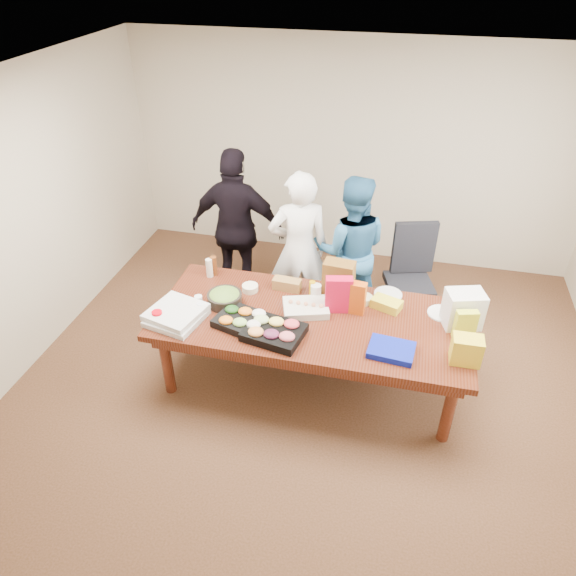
% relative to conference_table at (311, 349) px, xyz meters
% --- Properties ---
extents(floor, '(5.50, 5.00, 0.02)m').
position_rel_conference_table_xyz_m(floor, '(0.00, 0.00, -0.39)').
color(floor, '#47301E').
rests_on(floor, ground).
extents(ceiling, '(5.50, 5.00, 0.02)m').
position_rel_conference_table_xyz_m(ceiling, '(0.00, 0.00, 2.33)').
color(ceiling, white).
rests_on(ceiling, wall_back).
extents(wall_back, '(5.50, 0.04, 2.70)m').
position_rel_conference_table_xyz_m(wall_back, '(0.00, 2.50, 0.98)').
color(wall_back, beige).
rests_on(wall_back, floor).
extents(wall_front, '(5.50, 0.04, 2.70)m').
position_rel_conference_table_xyz_m(wall_front, '(0.00, -2.50, 0.98)').
color(wall_front, beige).
rests_on(wall_front, floor).
extents(wall_left, '(0.04, 5.00, 2.70)m').
position_rel_conference_table_xyz_m(wall_left, '(-2.75, 0.00, 0.98)').
color(wall_left, beige).
rests_on(wall_left, floor).
extents(conference_table, '(2.80, 1.20, 0.75)m').
position_rel_conference_table_xyz_m(conference_table, '(0.00, 0.00, 0.00)').
color(conference_table, '#4C1C0F').
rests_on(conference_table, floor).
extents(office_chair, '(0.68, 0.68, 1.08)m').
position_rel_conference_table_xyz_m(office_chair, '(0.84, 1.12, 0.16)').
color(office_chair, black).
rests_on(office_chair, floor).
extents(person_center, '(0.73, 0.61, 1.72)m').
position_rel_conference_table_xyz_m(person_center, '(-0.33, 0.95, 0.49)').
color(person_center, white).
rests_on(person_center, floor).
extents(person_right, '(0.86, 0.71, 1.64)m').
position_rel_conference_table_xyz_m(person_right, '(0.19, 1.14, 0.45)').
color(person_right, '#2A6494').
rests_on(person_right, floor).
extents(person_left, '(1.06, 0.46, 1.80)m').
position_rel_conference_table_xyz_m(person_left, '(-1.06, 1.18, 0.52)').
color(person_left, black).
rests_on(person_left, floor).
extents(veggie_tray, '(0.53, 0.47, 0.07)m').
position_rel_conference_table_xyz_m(veggie_tray, '(-0.57, -0.23, 0.41)').
color(veggie_tray, black).
rests_on(veggie_tray, conference_table).
extents(fruit_tray, '(0.55, 0.47, 0.07)m').
position_rel_conference_table_xyz_m(fruit_tray, '(-0.26, -0.32, 0.41)').
color(fruit_tray, black).
rests_on(fruit_tray, conference_table).
extents(sheet_cake, '(0.47, 0.41, 0.07)m').
position_rel_conference_table_xyz_m(sheet_cake, '(-0.07, 0.08, 0.41)').
color(sheet_cake, silver).
rests_on(sheet_cake, conference_table).
extents(salad_bowl, '(0.41, 0.41, 0.10)m').
position_rel_conference_table_xyz_m(salad_bowl, '(-0.82, 0.03, 0.43)').
color(salad_bowl, black).
rests_on(salad_bowl, conference_table).
extents(chip_bag_blue, '(0.39, 0.31, 0.06)m').
position_rel_conference_table_xyz_m(chip_bag_blue, '(0.72, -0.31, 0.40)').
color(chip_bag_blue, '#0917A1').
rests_on(chip_bag_blue, conference_table).
extents(chip_bag_red, '(0.25, 0.15, 0.35)m').
position_rel_conference_table_xyz_m(chip_bag_red, '(0.21, 0.16, 0.55)').
color(chip_bag_red, red).
rests_on(chip_bag_red, conference_table).
extents(chip_bag_yellow, '(0.19, 0.11, 0.27)m').
position_rel_conference_table_xyz_m(chip_bag_yellow, '(1.30, 0.03, 0.51)').
color(chip_bag_yellow, yellow).
rests_on(chip_bag_yellow, conference_table).
extents(chip_bag_orange, '(0.21, 0.11, 0.31)m').
position_rel_conference_table_xyz_m(chip_bag_orange, '(0.35, 0.17, 0.53)').
color(chip_bag_orange, '#C04A0E').
rests_on(chip_bag_orange, conference_table).
extents(mayo_jar, '(0.11, 0.11, 0.15)m').
position_rel_conference_table_xyz_m(mayo_jar, '(-0.02, 0.29, 0.45)').
color(mayo_jar, white).
rests_on(mayo_jar, conference_table).
extents(mustard_bottle, '(0.07, 0.07, 0.16)m').
position_rel_conference_table_xyz_m(mustard_bottle, '(-0.06, 0.33, 0.46)').
color(mustard_bottle, '#D7A603').
rests_on(mustard_bottle, conference_table).
extents(dressing_bottle, '(0.07, 0.07, 0.20)m').
position_rel_conference_table_xyz_m(dressing_bottle, '(-1.09, 0.47, 0.48)').
color(dressing_bottle, '#602D10').
rests_on(dressing_bottle, conference_table).
extents(ranch_bottle, '(0.08, 0.08, 0.20)m').
position_rel_conference_table_xyz_m(ranch_bottle, '(-1.12, 0.42, 0.47)').
color(ranch_bottle, silver).
rests_on(ranch_bottle, conference_table).
extents(banana_bunch, '(0.30, 0.24, 0.09)m').
position_rel_conference_table_xyz_m(banana_bunch, '(0.63, 0.30, 0.42)').
color(banana_bunch, yellow).
rests_on(banana_bunch, conference_table).
extents(bread_loaf, '(0.27, 0.13, 0.11)m').
position_rel_conference_table_xyz_m(bread_loaf, '(-0.32, 0.39, 0.43)').
color(bread_loaf, olive).
rests_on(bread_loaf, conference_table).
extents(kraft_bag, '(0.29, 0.19, 0.37)m').
position_rel_conference_table_xyz_m(kraft_bag, '(0.17, 0.38, 0.56)').
color(kraft_bag, brown).
rests_on(kraft_bag, conference_table).
extents(red_cup, '(0.11, 0.11, 0.12)m').
position_rel_conference_table_xyz_m(red_cup, '(-1.30, -0.38, 0.44)').
color(red_cup, '#CB000F').
rests_on(red_cup, conference_table).
extents(clear_cup_a, '(0.08, 0.08, 0.10)m').
position_rel_conference_table_xyz_m(clear_cup_a, '(-0.98, -0.16, 0.43)').
color(clear_cup_a, white).
rests_on(clear_cup_a, conference_table).
extents(clear_cup_b, '(0.07, 0.07, 0.10)m').
position_rel_conference_table_xyz_m(clear_cup_b, '(-1.05, -0.06, 0.42)').
color(clear_cup_b, white).
rests_on(clear_cup_b, conference_table).
extents(pizza_box_lower, '(0.52, 0.52, 0.05)m').
position_rel_conference_table_xyz_m(pizza_box_lower, '(-1.16, -0.31, 0.40)').
color(pizza_box_lower, silver).
rests_on(pizza_box_lower, conference_table).
extents(pizza_box_upper, '(0.54, 0.54, 0.05)m').
position_rel_conference_table_xyz_m(pizza_box_upper, '(-1.17, -0.29, 0.45)').
color(pizza_box_upper, silver).
rests_on(pizza_box_upper, pizza_box_lower).
extents(plate_a, '(0.31, 0.31, 0.01)m').
position_rel_conference_table_xyz_m(plate_a, '(1.13, 0.32, 0.38)').
color(plate_a, white).
rests_on(plate_a, conference_table).
extents(plate_b, '(0.30, 0.30, 0.02)m').
position_rel_conference_table_xyz_m(plate_b, '(0.64, 0.51, 0.38)').
color(plate_b, silver).
rests_on(plate_b, conference_table).
extents(dip_bowl_a, '(0.17, 0.17, 0.06)m').
position_rel_conference_table_xyz_m(dip_bowl_a, '(0.43, 0.34, 0.41)').
color(dip_bowl_a, beige).
rests_on(dip_bowl_a, conference_table).
extents(dip_bowl_b, '(0.18, 0.18, 0.06)m').
position_rel_conference_table_xyz_m(dip_bowl_b, '(-0.66, 0.28, 0.41)').
color(dip_bowl_b, '#F8F1CA').
rests_on(dip_bowl_b, conference_table).
extents(grocery_bag_white, '(0.36, 0.30, 0.33)m').
position_rel_conference_table_xyz_m(grocery_bag_white, '(1.28, 0.20, 0.54)').
color(grocery_bag_white, white).
rests_on(grocery_bag_white, conference_table).
extents(grocery_bag_yellow, '(0.24, 0.17, 0.24)m').
position_rel_conference_table_xyz_m(grocery_bag_yellow, '(1.30, -0.28, 0.49)').
color(grocery_bag_yellow, yellow).
rests_on(grocery_bag_yellow, conference_table).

